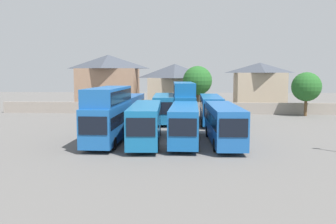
{
  "coord_description": "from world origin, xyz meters",
  "views": [
    {
      "loc": [
        1.95,
        -31.77,
        6.33
      ],
      "look_at": [
        0.0,
        3.0,
        2.55
      ],
      "focal_mm": 37.77,
      "sensor_mm": 36.0,
      "label": 1
    }
  ],
  "objects_px": {
    "bus_7": "(184,100)",
    "house_terrace_centre": "(175,86)",
    "bus_4": "(224,122)",
    "bus_6": "(164,107)",
    "house_terrace_left": "(108,81)",
    "bus_2": "(146,121)",
    "bus_1": "(108,112)",
    "tree_left_of_lot": "(197,81)",
    "tree_behind_wall": "(306,87)",
    "house_terrace_right": "(259,85)",
    "bus_8": "(211,108)",
    "bus_3": "(184,122)",
    "bus_5": "(129,107)"
  },
  "relations": [
    {
      "from": "bus_4",
      "to": "house_terrace_left",
      "type": "relative_size",
      "value": 1.0
    },
    {
      "from": "bus_4",
      "to": "bus_6",
      "type": "height_order",
      "value": "bus_6"
    },
    {
      "from": "bus_3",
      "to": "house_terrace_centre",
      "type": "xyz_separation_m",
      "value": [
        -2.07,
        32.21,
        2.19
      ]
    },
    {
      "from": "bus_8",
      "to": "tree_left_of_lot",
      "type": "bearing_deg",
      "value": -173.35
    },
    {
      "from": "bus_7",
      "to": "bus_6",
      "type": "bearing_deg",
      "value": -91.79
    },
    {
      "from": "bus_7",
      "to": "tree_left_of_lot",
      "type": "height_order",
      "value": "tree_left_of_lot"
    },
    {
      "from": "bus_6",
      "to": "house_terrace_centre",
      "type": "xyz_separation_m",
      "value": [
        0.77,
        18.12,
        2.12
      ]
    },
    {
      "from": "bus_3",
      "to": "house_terrace_left",
      "type": "relative_size",
      "value": 0.98
    },
    {
      "from": "bus_5",
      "to": "house_terrace_right",
      "type": "distance_m",
      "value": 28.02
    },
    {
      "from": "bus_7",
      "to": "house_terrace_left",
      "type": "height_order",
      "value": "house_terrace_left"
    },
    {
      "from": "bus_7",
      "to": "house_terrace_centre",
      "type": "bearing_deg",
      "value": -177.27
    },
    {
      "from": "bus_1",
      "to": "bus_7",
      "type": "height_order",
      "value": "bus_7"
    },
    {
      "from": "bus_3",
      "to": "bus_4",
      "type": "distance_m",
      "value": 3.54
    },
    {
      "from": "bus_6",
      "to": "bus_8",
      "type": "relative_size",
      "value": 0.92
    },
    {
      "from": "bus_3",
      "to": "bus_8",
      "type": "xyz_separation_m",
      "value": [
        3.26,
        13.55,
        0.02
      ]
    },
    {
      "from": "tree_left_of_lot",
      "to": "tree_behind_wall",
      "type": "xyz_separation_m",
      "value": [
        16.1,
        -4.5,
        -0.81
      ]
    },
    {
      "from": "bus_5",
      "to": "house_terrace_left",
      "type": "bearing_deg",
      "value": -159.06
    },
    {
      "from": "house_terrace_left",
      "to": "house_terrace_centre",
      "type": "height_order",
      "value": "house_terrace_left"
    },
    {
      "from": "bus_8",
      "to": "house_terrace_right",
      "type": "relative_size",
      "value": 1.33
    },
    {
      "from": "bus_1",
      "to": "tree_behind_wall",
      "type": "height_order",
      "value": "tree_behind_wall"
    },
    {
      "from": "bus_4",
      "to": "tree_left_of_lot",
      "type": "xyz_separation_m",
      "value": [
        -1.68,
        26.45,
        3.19
      ]
    },
    {
      "from": "bus_2",
      "to": "tree_behind_wall",
      "type": "relative_size",
      "value": 1.8
    },
    {
      "from": "tree_behind_wall",
      "to": "house_terrace_left",
      "type": "bearing_deg",
      "value": 159.96
    },
    {
      "from": "bus_6",
      "to": "bus_7",
      "type": "distance_m",
      "value": 2.74
    },
    {
      "from": "house_terrace_centre",
      "to": "house_terrace_right",
      "type": "xyz_separation_m",
      "value": [
        15.25,
        0.27,
        0.08
      ]
    },
    {
      "from": "house_terrace_left",
      "to": "bus_6",
      "type": "bearing_deg",
      "value": -58.95
    },
    {
      "from": "bus_1",
      "to": "tree_left_of_lot",
      "type": "distance_m",
      "value": 28.04
    },
    {
      "from": "bus_3",
      "to": "bus_7",
      "type": "relative_size",
      "value": 1.01
    },
    {
      "from": "house_terrace_centre",
      "to": "bus_4",
      "type": "bearing_deg",
      "value": -80.18
    },
    {
      "from": "tree_left_of_lot",
      "to": "house_terrace_left",
      "type": "bearing_deg",
      "value": 155.86
    },
    {
      "from": "bus_7",
      "to": "house_terrace_centre",
      "type": "relative_size",
      "value": 1.13
    },
    {
      "from": "house_terrace_left",
      "to": "tree_left_of_lot",
      "type": "height_order",
      "value": "house_terrace_left"
    },
    {
      "from": "tree_behind_wall",
      "to": "bus_4",
      "type": "bearing_deg",
      "value": -123.31
    },
    {
      "from": "bus_8",
      "to": "tree_left_of_lot",
      "type": "height_order",
      "value": "tree_left_of_lot"
    },
    {
      "from": "bus_7",
      "to": "tree_left_of_lot",
      "type": "xyz_separation_m",
      "value": [
        2.12,
        12.09,
        2.26
      ]
    },
    {
      "from": "bus_1",
      "to": "house_terrace_centre",
      "type": "relative_size",
      "value": 1.05
    },
    {
      "from": "bus_3",
      "to": "house_terrace_right",
      "type": "height_order",
      "value": "house_terrace_right"
    },
    {
      "from": "bus_5",
      "to": "house_terrace_left",
      "type": "relative_size",
      "value": 0.95
    },
    {
      "from": "bus_1",
      "to": "house_terrace_left",
      "type": "distance_m",
      "value": 34.8
    },
    {
      "from": "bus_8",
      "to": "house_terrace_centre",
      "type": "bearing_deg",
      "value": -163.69
    },
    {
      "from": "bus_6",
      "to": "tree_behind_wall",
      "type": "relative_size",
      "value": 1.68
    },
    {
      "from": "house_terrace_centre",
      "to": "house_terrace_right",
      "type": "height_order",
      "value": "house_terrace_right"
    },
    {
      "from": "bus_7",
      "to": "bus_8",
      "type": "bearing_deg",
      "value": 77.46
    },
    {
      "from": "bus_1",
      "to": "bus_3",
      "type": "distance_m",
      "value": 7.04
    },
    {
      "from": "bus_2",
      "to": "bus_6",
      "type": "height_order",
      "value": "bus_6"
    },
    {
      "from": "bus_3",
      "to": "bus_4",
      "type": "xyz_separation_m",
      "value": [
        3.54,
        -0.21,
        0.03
      ]
    },
    {
      "from": "bus_7",
      "to": "bus_3",
      "type": "bearing_deg",
      "value": -1.95
    },
    {
      "from": "bus_2",
      "to": "bus_6",
      "type": "relative_size",
      "value": 1.07
    },
    {
      "from": "bus_6",
      "to": "house_terrace_right",
      "type": "distance_m",
      "value": 24.49
    },
    {
      "from": "bus_6",
      "to": "bus_8",
      "type": "height_order",
      "value": "bus_6"
    }
  ]
}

